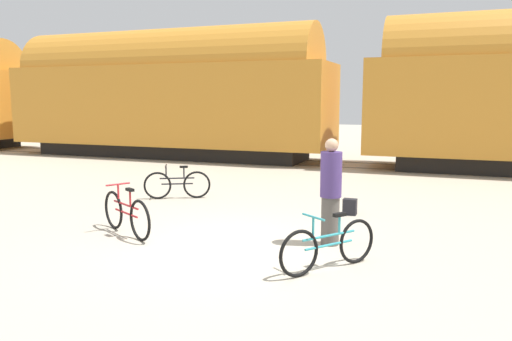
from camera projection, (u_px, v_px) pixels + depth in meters
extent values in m
plane|color=#B2A893|center=(226.00, 246.00, 8.27)|extent=(80.00, 80.00, 0.00)
cube|color=black|center=(169.00, 150.00, 21.10)|extent=(11.61, 2.38, 0.55)
cube|color=#C67F28|center=(168.00, 105.00, 20.83)|extent=(13.83, 3.18, 3.20)
cylinder|color=#C67F28|center=(167.00, 66.00, 20.60)|extent=(12.72, 3.02, 3.02)
cube|color=#4C4238|center=(345.00, 167.00, 17.79)|extent=(71.46, 0.07, 0.01)
cube|color=#4C4238|center=(352.00, 162.00, 19.12)|extent=(71.46, 0.07, 0.01)
torus|color=black|center=(114.00, 210.00, 9.35)|extent=(0.65, 0.40, 0.72)
torus|color=black|center=(140.00, 220.00, 8.54)|extent=(0.65, 0.40, 0.72)
cylinder|color=#A31E23|center=(126.00, 205.00, 8.92)|extent=(0.84, 0.49, 0.04)
cylinder|color=#A31E23|center=(126.00, 213.00, 8.94)|extent=(0.76, 0.45, 0.04)
cylinder|color=#A31E23|center=(130.00, 198.00, 8.75)|extent=(0.04, 0.04, 0.30)
cube|color=black|center=(130.00, 190.00, 8.73)|extent=(0.21, 0.17, 0.05)
cylinder|color=#A31E23|center=(118.00, 193.00, 9.12)|extent=(0.04, 0.04, 0.34)
cylinder|color=#A31E23|center=(118.00, 184.00, 9.09)|extent=(0.25, 0.42, 0.03)
torus|color=black|center=(157.00, 186.00, 12.12)|extent=(0.61, 0.36, 0.67)
torus|color=black|center=(197.00, 185.00, 12.25)|extent=(0.61, 0.36, 0.67)
cylinder|color=black|center=(177.00, 178.00, 12.16)|extent=(0.75, 0.43, 0.04)
cylinder|color=black|center=(177.00, 184.00, 12.18)|extent=(0.69, 0.39, 0.04)
cylinder|color=black|center=(184.00, 172.00, 12.16)|extent=(0.04, 0.04, 0.28)
cube|color=black|center=(184.00, 167.00, 12.14)|extent=(0.21, 0.17, 0.05)
cylinder|color=black|center=(166.00, 172.00, 12.10)|extent=(0.04, 0.04, 0.31)
cylinder|color=black|center=(166.00, 166.00, 12.08)|extent=(0.25, 0.42, 0.03)
torus|color=black|center=(299.00, 254.00, 6.80)|extent=(0.43, 0.57, 0.67)
torus|color=black|center=(357.00, 241.00, 7.39)|extent=(0.43, 0.57, 0.67)
cylinder|color=teal|center=(329.00, 236.00, 7.07)|extent=(0.59, 0.79, 0.04)
cylinder|color=teal|center=(329.00, 245.00, 7.09)|extent=(0.54, 0.72, 0.04)
cylinder|color=teal|center=(339.00, 224.00, 7.15)|extent=(0.04, 0.04, 0.28)
cube|color=black|center=(340.00, 215.00, 7.13)|extent=(0.18, 0.21, 0.05)
cylinder|color=teal|center=(313.00, 228.00, 6.89)|extent=(0.04, 0.04, 0.31)
cylinder|color=teal|center=(313.00, 217.00, 6.86)|extent=(0.39, 0.30, 0.03)
cylinder|color=#514C47|center=(330.00, 221.00, 8.33)|extent=(0.30, 0.30, 0.82)
cylinder|color=#473370|center=(331.00, 174.00, 8.22)|extent=(0.35, 0.35, 0.75)
sphere|color=tan|center=(332.00, 145.00, 8.15)|extent=(0.22, 0.22, 0.22)
cube|color=black|center=(350.00, 207.00, 10.51)|extent=(0.28, 0.20, 0.34)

